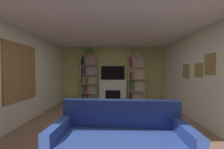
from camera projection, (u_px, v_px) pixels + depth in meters
ground_plane at (111, 134)px, 2.86m from camera, size 7.38×7.38×0.00m
wall_back_accent at (113, 75)px, 5.93m from camera, size 4.80×0.06×2.51m
wall_right_with_art at (220, 78)px, 2.79m from camera, size 0.09×6.27×2.51m
wall_left_with_window at (7, 78)px, 2.90m from camera, size 0.11×6.27×2.51m
ceiling at (111, 20)px, 2.79m from camera, size 4.80×6.27×0.06m
fireplace at (113, 91)px, 5.81m from camera, size 1.32×0.51×1.02m
tv at (113, 73)px, 5.87m from camera, size 1.05×0.06×0.62m
bookshelf_left at (88, 81)px, 5.83m from camera, size 0.75×0.28×2.12m
bookshelf_right at (134, 79)px, 5.78m from camera, size 0.75×0.28×2.12m
potted_plant at (89, 51)px, 5.74m from camera, size 0.25×0.25×0.35m
vase_with_flowers at (136, 53)px, 5.70m from camera, size 0.12×0.12×0.36m
couch at (120, 143)px, 1.97m from camera, size 2.04×0.92×0.91m
coffee_table at (119, 122)px, 2.72m from camera, size 0.71×0.46×0.39m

